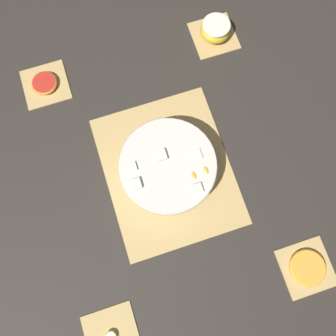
% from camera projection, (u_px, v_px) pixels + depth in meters
% --- Properties ---
extents(ground_plane, '(6.00, 6.00, 0.00)m').
position_uv_depth(ground_plane, '(168.00, 171.00, 0.91)').
color(ground_plane, '#2D2823').
extents(bamboo_mat_center, '(0.42, 0.34, 0.01)m').
position_uv_depth(bamboo_mat_center, '(168.00, 170.00, 0.91)').
color(bamboo_mat_center, tan).
rests_on(bamboo_mat_center, ground_plane).
extents(coaster_mat_near_left, '(0.13, 0.13, 0.01)m').
position_uv_depth(coaster_mat_near_left, '(307.00, 268.00, 0.85)').
color(coaster_mat_near_left, tan).
rests_on(coaster_mat_near_left, ground_plane).
extents(coaster_mat_near_right, '(0.13, 0.13, 0.01)m').
position_uv_depth(coaster_mat_near_right, '(214.00, 36.00, 1.00)').
color(coaster_mat_near_right, tan).
rests_on(coaster_mat_near_right, ground_plane).
extents(coaster_mat_far_left, '(0.13, 0.13, 0.01)m').
position_uv_depth(coaster_mat_far_left, '(112.00, 336.00, 0.82)').
color(coaster_mat_far_left, tan).
rests_on(coaster_mat_far_left, ground_plane).
extents(coaster_mat_far_right, '(0.13, 0.13, 0.01)m').
position_uv_depth(coaster_mat_far_right, '(46.00, 85.00, 0.96)').
color(coaster_mat_far_right, tan).
rests_on(coaster_mat_far_right, ground_plane).
extents(fruit_salad_bowl, '(0.26, 0.26, 0.08)m').
position_uv_depth(fruit_salad_bowl, '(168.00, 167.00, 0.86)').
color(fruit_salad_bowl, silver).
rests_on(fruit_salad_bowl, bamboo_mat_center).
extents(apple_half, '(0.09, 0.09, 0.05)m').
position_uv_depth(apple_half, '(215.00, 30.00, 0.97)').
color(apple_half, gold).
rests_on(apple_half, coaster_mat_near_right).
extents(orange_slice_whole, '(0.10, 0.10, 0.01)m').
position_uv_depth(orange_slice_whole, '(308.00, 268.00, 0.84)').
color(orange_slice_whole, '#F9A338').
rests_on(orange_slice_whole, coaster_mat_near_left).
extents(banana_coin_single, '(0.03, 0.03, 0.01)m').
position_uv_depth(banana_coin_single, '(111.00, 336.00, 0.81)').
color(banana_coin_single, '#F4EABC').
rests_on(banana_coin_single, coaster_mat_far_left).
extents(grapefruit_slice, '(0.08, 0.08, 0.01)m').
position_uv_depth(grapefruit_slice, '(44.00, 83.00, 0.95)').
color(grapefruit_slice, red).
rests_on(grapefruit_slice, coaster_mat_far_right).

